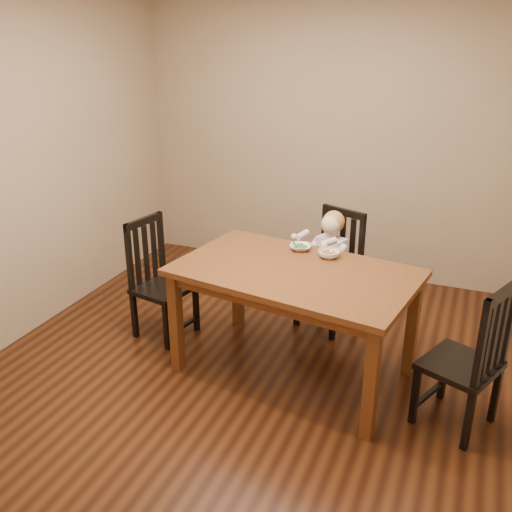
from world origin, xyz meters
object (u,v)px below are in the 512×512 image
at_px(bowl_peas, 300,247).
at_px(chair_child, 332,272).
at_px(dining_table, 295,282).
at_px(toddler, 329,258).
at_px(chair_right, 469,360).
at_px(bowl_veg, 329,254).
at_px(chair_left, 159,281).

bearing_deg(bowl_peas, chair_child, 72.28).
relative_size(dining_table, toddler, 3.34).
distance_m(chair_right, bowl_veg, 1.22).
distance_m(chair_right, toddler, 1.52).
bearing_deg(bowl_peas, bowl_veg, -15.10).
bearing_deg(bowl_peas, chair_left, -168.08).
bearing_deg(bowl_veg, toddler, 103.35).
bearing_deg(chair_child, dining_table, 106.15).
xyz_separation_m(chair_right, bowl_peas, (-1.28, 0.57, 0.36)).
bearing_deg(chair_child, chair_right, 158.47).
distance_m(dining_table, bowl_peas, 0.40).
xyz_separation_m(chair_child, bowl_peas, (-0.15, -0.46, 0.36)).
bearing_deg(toddler, chair_child, -90.00).
bearing_deg(chair_right, toddler, 72.74).
distance_m(chair_child, chair_right, 1.53).
xyz_separation_m(dining_table, toddler, (0.04, 0.78, -0.11)).
distance_m(chair_left, bowl_veg, 1.42).
relative_size(dining_table, bowl_peas, 11.18).
distance_m(chair_child, toddler, 0.15).
height_order(chair_child, chair_left, chair_child).
bearing_deg(chair_left, bowl_peas, 113.32).
distance_m(chair_left, toddler, 1.41).
bearing_deg(dining_table, bowl_veg, 63.32).
relative_size(dining_table, chair_child, 1.78).
height_order(chair_right, bowl_peas, chair_right).
height_order(toddler, bowl_veg, toddler).
relative_size(chair_child, toddler, 1.88).
bearing_deg(chair_left, chair_child, 130.09).
distance_m(chair_right, bowl_peas, 1.45).
bearing_deg(chair_child, bowl_peas, 92.72).
height_order(dining_table, bowl_veg, bowl_veg).
distance_m(dining_table, toddler, 0.79).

